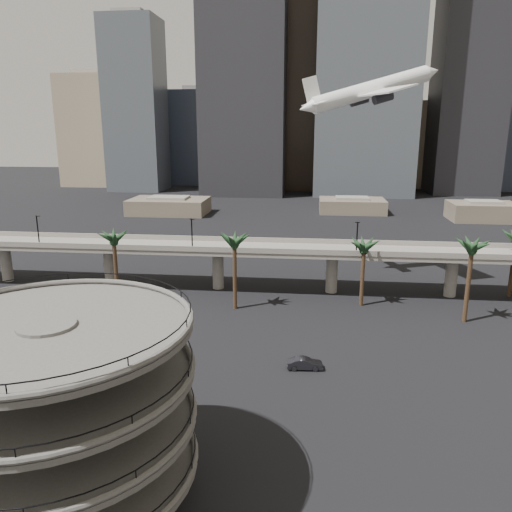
# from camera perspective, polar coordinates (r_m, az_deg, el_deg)

# --- Properties ---
(ground) EXTENTS (700.00, 700.00, 0.00)m
(ground) POSITION_cam_1_polar(r_m,az_deg,el_deg) (48.60, -3.22, -24.60)
(ground) COLOR black
(ground) RESTS_ON ground
(parking_ramp) EXTENTS (22.20, 22.20, 17.35)m
(parking_ramp) POSITION_cam_1_polar(r_m,az_deg,el_deg) (43.77, -22.01, -15.02)
(parking_ramp) COLOR #53514E
(parking_ramp) RESTS_ON ground
(overpass) EXTENTS (130.00, 9.30, 14.70)m
(overpass) POSITION_cam_1_polar(r_m,az_deg,el_deg) (95.30, 2.12, 0.30)
(overpass) COLOR gray
(overpass) RESTS_ON ground
(palm_trees) EXTENTS (76.40, 18.40, 14.00)m
(palm_trees) POSITION_cam_1_polar(r_m,az_deg,el_deg) (86.69, 9.42, 1.38)
(palm_trees) COLOR #472F1E
(palm_trees) RESTS_ON ground
(low_buildings) EXTENTS (135.00, 27.50, 6.80)m
(low_buildings) POSITION_cam_1_polar(r_m,az_deg,el_deg) (181.61, 6.32, 5.56)
(low_buildings) COLOR brown
(low_buildings) RESTS_ON ground
(skyline) EXTENTS (269.00, 86.00, 127.87)m
(skyline) POSITION_cam_1_polar(r_m,az_deg,el_deg) (254.93, 8.59, 17.92)
(skyline) COLOR #84705B
(skyline) RESTS_ON ground
(airborne_jet) EXTENTS (29.34, 26.84, 10.89)m
(airborne_jet) POSITION_cam_1_polar(r_m,az_deg,el_deg) (105.15, 12.92, 17.98)
(airborne_jet) COLOR white
(airborne_jet) RESTS_ON ground
(car_a) EXTENTS (4.94, 2.02, 1.68)m
(car_a) POSITION_cam_1_polar(r_m,az_deg,el_deg) (59.04, -11.78, -16.15)
(car_a) COLOR #9E2C16
(car_a) RESTS_ON ground
(car_b) EXTENTS (4.81, 2.03, 1.54)m
(car_b) POSITION_cam_1_polar(r_m,az_deg,el_deg) (66.83, 5.60, -12.13)
(car_b) COLOR black
(car_b) RESTS_ON ground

